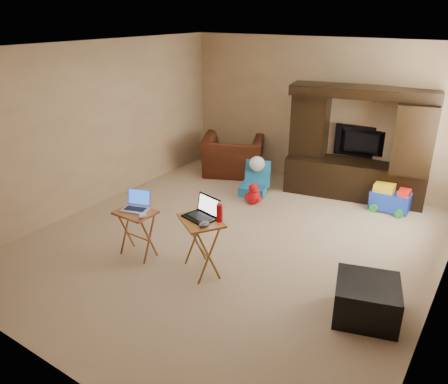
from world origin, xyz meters
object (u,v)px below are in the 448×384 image
Objects in this scene: child_rocker at (253,179)px; plush_toy at (254,194)px; laptop_right at (199,209)px; tray_table_right at (202,246)px; entertainment_center at (357,144)px; mouse_right at (204,224)px; water_bottle at (219,213)px; push_toy at (390,198)px; mouse_left at (143,216)px; ottoman at (366,300)px; tray_table_left at (137,234)px; recliner at (233,156)px; television at (361,143)px; laptop_left at (135,201)px.

plush_toy is (0.22, -0.34, -0.11)m from child_rocker.
tray_table_right is at bearing -13.37° from laptop_right.
plush_toy is (-1.20, -1.20, -0.73)m from entertainment_center.
child_rocker is 2.67m from mouse_right.
water_bottle is at bearing 55.07° from tray_table_right.
water_bottle is at bearing -87.70° from child_rocker.
mouse_left is at bearing -125.35° from push_toy.
ottoman is 1.86m from mouse_right.
water_bottle reaches higher than tray_table_left.
entertainment_center reaches higher than tray_table_right.
recliner reaches higher than tray_table_right.
push_toy is (0.68, -0.48, -0.65)m from television.
entertainment_center is 3.28m from ottoman.
entertainment_center is 0.22m from television.
laptop_left is 2.29× the size of mouse_right.
tray_table_left is 1.22m from water_bottle.
entertainment_center is 3.78× the size of push_toy.
tray_table_right reaches higher than plush_toy.
television reaches higher than water_bottle.
tray_table_left is (0.62, -3.18, -0.06)m from recliner.
mouse_right is at bearing -114.29° from push_toy.
tray_table_left reaches higher than plush_toy.
mouse_left is (-1.43, -3.68, -0.24)m from television.
mouse_left is (-0.23, -2.26, 0.46)m from plush_toy.
ottoman is at bearing -80.22° from entertainment_center.
laptop_left is 0.90m from laptop_right.
mouse_right reaches higher than child_rocker.
laptop_right is (-1.92, -0.23, 0.61)m from ottoman.
plush_toy is 2.10m from tray_table_right.
laptop_right reaches higher than ottoman.
water_bottle is (0.91, 0.30, 0.16)m from mouse_left.
laptop_left is 0.26m from mouse_left.
tray_table_left is 0.91m from tray_table_right.
tray_table_right is (-1.88, -0.25, 0.14)m from ottoman.
entertainment_center is 15.93× the size of mouse_right.
tray_table_left is (-0.20, -2.53, 0.02)m from child_rocker.
laptop_left is at bearing -114.23° from child_rocker.
push_toy is 4.22× the size of mouse_right.
recliner is 1.45m from plush_toy.
mouse_left reaches higher than push_toy.
laptop_left is (-1.65, -3.58, -0.14)m from television.
television is 2.34m from recliner.
laptop_left is 1.51× the size of water_bottle.
television is 1.62× the size of child_rocker.
tray_table_right is 0.41m from mouse_right.
laptop_right is (0.44, -2.02, 0.63)m from plush_toy.
laptop_left is (-0.03, 0.03, 0.42)m from tray_table_left.
tray_table_right is at bearing -76.85° from plush_toy.
tray_table_right is at bearing -117.17° from push_toy.
mouse_right is (-1.75, -0.37, 0.51)m from ottoman.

